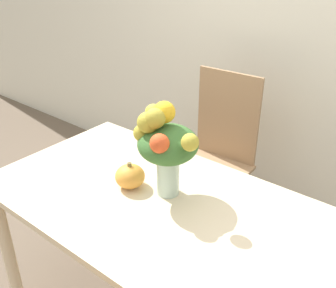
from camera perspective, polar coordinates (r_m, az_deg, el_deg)
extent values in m
cube|color=silver|center=(2.43, 19.71, 18.13)|extent=(8.00, 0.06, 2.70)
cube|color=beige|center=(1.61, -0.64, -9.02)|extent=(1.53, 0.82, 0.03)
cylinder|color=beige|center=(2.13, -22.36, -13.63)|extent=(0.06, 0.06, 0.71)
cylinder|color=beige|center=(2.44, -8.19, -5.87)|extent=(0.06, 0.06, 0.71)
cylinder|color=#B2CCBC|center=(1.62, 0.00, -4.40)|extent=(0.09, 0.09, 0.18)
cylinder|color=silver|center=(1.64, 0.00, -5.83)|extent=(0.08, 0.08, 0.09)
cylinder|color=#38662D|center=(1.59, 0.53, -3.60)|extent=(0.00, 0.01, 0.23)
cylinder|color=#38662D|center=(1.61, 0.56, -3.20)|extent=(0.00, 0.01, 0.23)
cylinder|color=#38662D|center=(1.61, -0.17, -3.05)|extent=(0.01, 0.01, 0.23)
cylinder|color=#38662D|center=(1.60, -0.67, -3.37)|extent=(0.01, 0.01, 0.23)
cylinder|color=#38662D|center=(1.58, -0.24, -3.71)|extent=(0.00, 0.01, 0.23)
ellipsoid|color=#38662D|center=(1.55, 0.00, 0.00)|extent=(0.24, 0.24, 0.15)
sphere|color=#D64C23|center=(1.44, -1.38, 0.14)|extent=(0.08, 0.08, 0.08)
sphere|color=#AD9E33|center=(1.41, 3.21, 0.24)|extent=(0.07, 0.07, 0.07)
sphere|color=#AD9E33|center=(1.48, -1.88, 3.75)|extent=(0.08, 0.08, 0.08)
sphere|color=#AD9E33|center=(1.50, -2.96, 3.14)|extent=(0.08, 0.08, 0.08)
sphere|color=#AD9E33|center=(1.55, -3.76, 1.61)|extent=(0.07, 0.07, 0.07)
sphere|color=yellow|center=(1.54, -2.14, 4.63)|extent=(0.07, 0.07, 0.07)
sphere|color=yellow|center=(1.51, -0.56, 4.63)|extent=(0.09, 0.09, 0.09)
ellipsoid|color=gold|center=(1.68, -5.53, -4.68)|extent=(0.13, 0.13, 0.10)
cylinder|color=brown|center=(1.66, -5.61, -3.08)|extent=(0.02, 0.02, 0.02)
cube|color=#9E7A56|center=(2.34, 5.82, -3.97)|extent=(0.44, 0.44, 0.02)
cylinder|color=#9E7A56|center=(2.43, -0.03, -9.26)|extent=(0.04, 0.04, 0.46)
cylinder|color=#9E7A56|center=(2.29, 7.01, -12.20)|extent=(0.04, 0.04, 0.46)
cylinder|color=#9E7A56|center=(2.66, 4.33, -5.69)|extent=(0.04, 0.04, 0.46)
cylinder|color=#9E7A56|center=(2.53, 10.89, -8.10)|extent=(0.04, 0.04, 0.46)
cube|color=#9E7A56|center=(2.37, 8.66, 3.99)|extent=(0.40, 0.04, 0.55)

